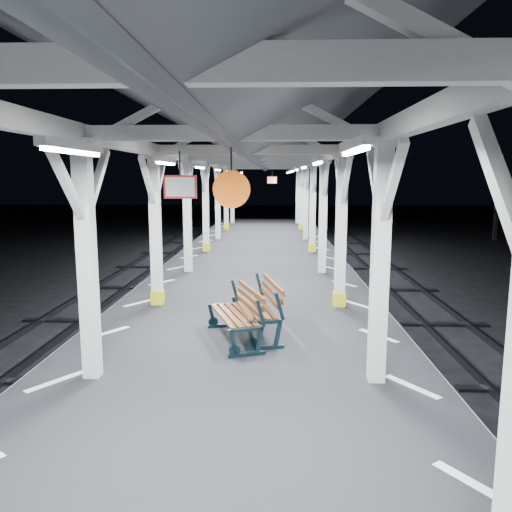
{
  "coord_description": "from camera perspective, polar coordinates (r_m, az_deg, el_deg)",
  "views": [
    {
      "loc": [
        0.57,
        -8.67,
        3.81
      ],
      "look_at": [
        0.2,
        1.49,
        2.2
      ],
      "focal_mm": 35.0,
      "sensor_mm": 36.0,
      "label": 1
    }
  ],
  "objects": [
    {
      "name": "bench_mid",
      "position": [
        8.69,
        -1.89,
        -6.51
      ],
      "size": [
        1.13,
        1.8,
        0.92
      ],
      "rotation": [
        0.0,
        0.0,
        0.33
      ],
      "color": "black",
      "rests_on": "platform"
    },
    {
      "name": "platform",
      "position": [
        9.3,
        -1.6,
        -11.86
      ],
      "size": [
        6.0,
        50.0,
        1.0
      ],
      "primitive_type": "cube",
      "color": "black",
      "rests_on": "ground"
    },
    {
      "name": "bench_near",
      "position": [
        9.04,
        0.59,
        -5.7
      ],
      "size": [
        1.03,
        1.88,
        0.97
      ],
      "rotation": [
        0.0,
        0.0,
        0.22
      ],
      "color": "black",
      "rests_on": "platform"
    },
    {
      "name": "hazard_stripes_right",
      "position": [
        9.3,
        13.81,
        -8.83
      ],
      "size": [
        1.0,
        48.0,
        0.01
      ],
      "primitive_type": "cube",
      "color": "silver",
      "rests_on": "platform"
    },
    {
      "name": "ground",
      "position": [
        9.49,
        -1.58,
        -14.69
      ],
      "size": [
        120.0,
        120.0,
        0.0
      ],
      "primitive_type": "plane",
      "color": "black",
      "rests_on": "ground"
    },
    {
      "name": "hazard_stripes_left",
      "position": [
        9.6,
        -16.53,
        -8.38
      ],
      "size": [
        1.0,
        48.0,
        0.01
      ],
      "primitive_type": "cube",
      "color": "silver",
      "rests_on": "platform"
    },
    {
      "name": "canopy",
      "position": [
        8.71,
        -1.72,
        13.92
      ],
      "size": [
        5.4,
        49.0,
        4.65
      ],
      "color": "silver",
      "rests_on": "platform"
    }
  ]
}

